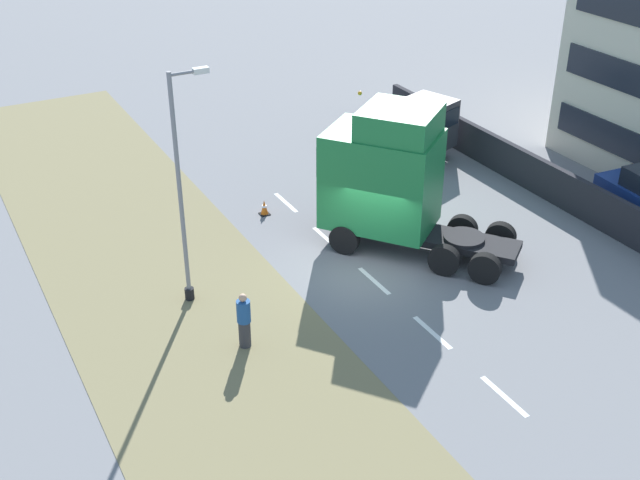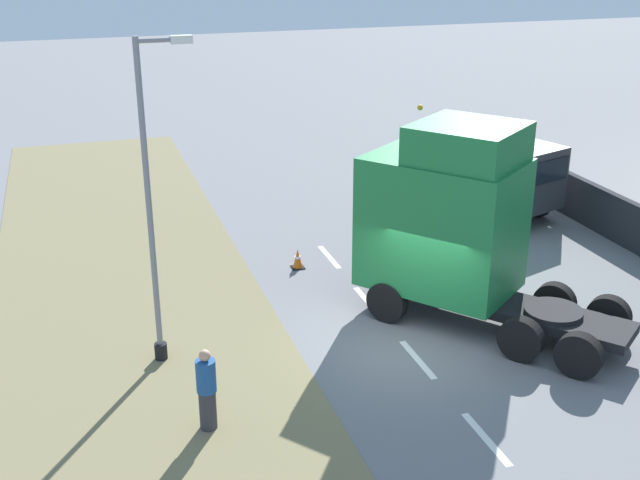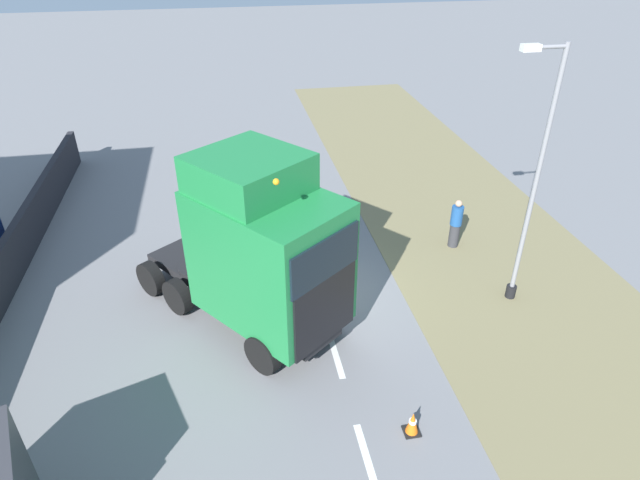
% 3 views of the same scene
% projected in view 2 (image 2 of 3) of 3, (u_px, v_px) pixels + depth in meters
% --- Properties ---
extents(ground_plane, '(120.00, 120.00, 0.00)m').
position_uv_depth(ground_plane, '(405.00, 345.00, 18.93)').
color(ground_plane, slate).
rests_on(ground_plane, ground).
extents(grass_verge, '(7.00, 44.00, 0.01)m').
position_uv_depth(grass_verge, '(149.00, 386.00, 17.22)').
color(grass_verge, olive).
rests_on(grass_verge, ground).
extents(lane_markings, '(0.16, 14.60, 0.00)m').
position_uv_depth(lane_markings, '(418.00, 359.00, 18.31)').
color(lane_markings, white).
rests_on(lane_markings, ground).
extents(lorry_cab, '(5.88, 6.53, 5.12)m').
position_uv_depth(lorry_cab, '(451.00, 223.00, 19.53)').
color(lorry_cab, black).
rests_on(lorry_cab, ground).
extents(flatbed_truck, '(3.79, 5.87, 2.61)m').
position_uv_depth(flatbed_truck, '(512.00, 180.00, 26.66)').
color(flatbed_truck, '#333338').
rests_on(flatbed_truck, ground).
extents(lamp_post, '(1.26, 0.29, 7.23)m').
position_uv_depth(lamp_post, '(154.00, 219.00, 17.11)').
color(lamp_post, black).
rests_on(lamp_post, ground).
extents(pedestrian, '(0.39, 0.39, 1.74)m').
position_uv_depth(pedestrian, '(207.00, 391.00, 15.50)').
color(pedestrian, '#333338').
rests_on(pedestrian, ground).
extents(traffic_cone_lead, '(0.36, 0.36, 0.58)m').
position_uv_depth(traffic_cone_lead, '(298.00, 259.00, 23.12)').
color(traffic_cone_lead, black).
rests_on(traffic_cone_lead, ground).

